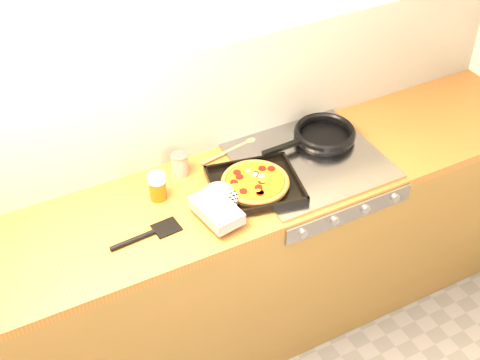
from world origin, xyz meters
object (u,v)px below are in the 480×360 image
pizza_on_tray (244,189)px  tomato_can (180,164)px  juice_glass (158,187)px  frying_pan (323,135)px

pizza_on_tray → tomato_can: bearing=123.6°
pizza_on_tray → tomato_can: (-0.17, 0.25, 0.01)m
juice_glass → pizza_on_tray: bearing=-26.5°
pizza_on_tray → frying_pan: size_ratio=1.08×
pizza_on_tray → tomato_can: 0.31m
frying_pan → tomato_can: bearing=172.3°
frying_pan → tomato_can: (-0.66, 0.09, 0.01)m
frying_pan → tomato_can: 0.66m
pizza_on_tray → juice_glass: juice_glass is taller
frying_pan → tomato_can: tomato_can is taller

